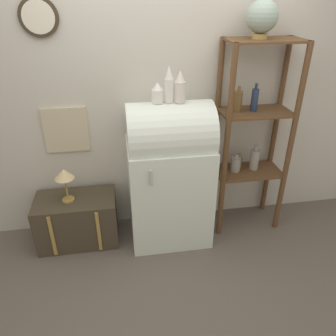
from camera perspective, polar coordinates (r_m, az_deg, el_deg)
name	(u,v)px	position (r m, az deg, el deg)	size (l,w,h in m)	color
ground_plane	(174,250)	(3.20, 0.99, -14.09)	(12.00, 12.00, 0.00)	#60564C
wall_back	(163,93)	(3.02, -0.85, 12.98)	(7.00, 0.09, 2.70)	beige
refrigerator	(169,173)	(2.99, 0.24, -0.85)	(0.74, 0.61, 1.36)	silver
suitcase_trunk	(78,220)	(3.28, -15.46, -8.66)	(0.74, 0.43, 0.47)	#423828
shelf_unit	(252,132)	(3.14, 14.36, 6.04)	(0.66, 0.37, 1.82)	brown
globe	(262,17)	(2.90, 16.07, 23.94)	(0.25, 0.25, 0.29)	#AD8942
vase_left	(157,93)	(2.69, -1.85, 12.86)	(0.09, 0.09, 0.17)	white
vase_center	(169,86)	(2.68, 0.16, 14.17)	(0.07, 0.07, 0.30)	white
vase_right	(180,88)	(2.69, 2.11, 13.80)	(0.09, 0.09, 0.26)	silver
desk_lamp	(64,176)	(3.01, -17.62, -1.32)	(0.17, 0.17, 0.32)	#AD8942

